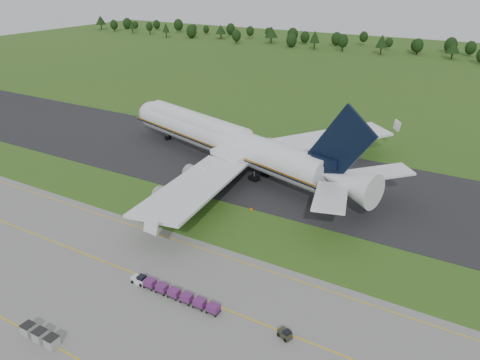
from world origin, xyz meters
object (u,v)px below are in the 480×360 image
Objects in this scene: uld_row at (40,335)px; edge_markers at (229,203)px; aircraft at (228,141)px; utility_cart at (285,334)px; baggage_train at (173,292)px.

edge_markers is at bearing 88.71° from uld_row.
aircraft is 23.26m from edge_markers.
utility_cart is at bearing 31.13° from uld_row.
aircraft reaches higher than utility_cart.
aircraft reaches higher than edge_markers.
baggage_train is 7.53× the size of utility_cart.
uld_row reaches higher than edge_markers.
utility_cart is (18.83, 0.72, -0.27)m from baggage_train.
utility_cart reaches higher than edge_markers.
utility_cart is 40.92m from edge_markers.
utility_cart is at bearing -47.54° from edge_markers.
aircraft is 54.33m from baggage_train.
aircraft is 37.48× the size of utility_cart.
aircraft is at bearing 121.61° from edge_markers.
utility_cart is (39.36, -49.25, -6.02)m from aircraft.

